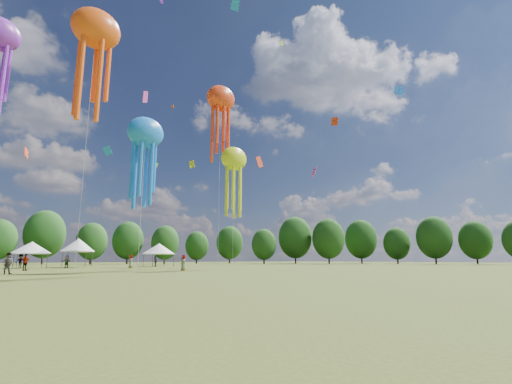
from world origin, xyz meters
TOP-DOWN VIEW (x-y plane):
  - ground at (0.00, 0.00)m, footprint 300.00×300.00m
  - spectator_near at (-8.95, 31.43)m, footprint 1.06×0.99m
  - spectators_far at (0.82, 47.98)m, footprint 30.60×24.85m
  - festival_tents at (-3.63, 54.49)m, footprint 38.20×7.16m
  - show_kites at (0.59, 35.56)m, footprint 36.08×18.55m
  - small_kites at (1.92, 40.64)m, footprint 73.32×56.42m
  - treeline at (-3.87, 62.51)m, footprint 201.57×95.24m

SIDE VIEW (x-z plane):
  - ground at x=0.00m, z-range 0.00..0.00m
  - spectator_near at x=-8.95m, z-range 0.00..1.75m
  - spectators_far at x=0.82m, z-range -0.06..1.83m
  - festival_tents at x=-3.63m, z-range 0.97..5.40m
  - treeline at x=-3.87m, z-range -0.17..13.26m
  - show_kites at x=0.59m, z-range 5.56..34.72m
  - small_kites at x=1.92m, z-range 6.57..52.79m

